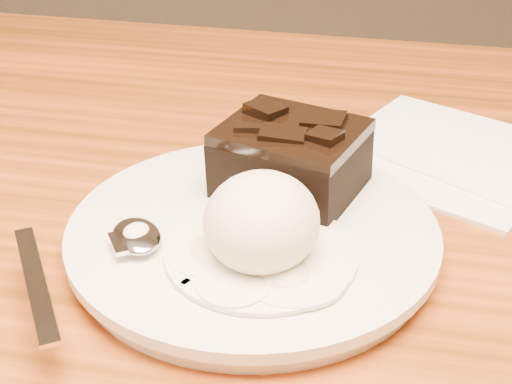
% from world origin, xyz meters
% --- Properties ---
extents(plate, '(0.24, 0.24, 0.02)m').
position_xyz_m(plate, '(0.08, -0.04, 0.76)').
color(plate, white).
rests_on(plate, dining_table).
extents(brownie, '(0.11, 0.10, 0.04)m').
position_xyz_m(brownie, '(0.10, 0.01, 0.79)').
color(brownie, black).
rests_on(brownie, plate).
extents(ice_cream_scoop, '(0.07, 0.07, 0.06)m').
position_xyz_m(ice_cream_scoop, '(0.09, -0.07, 0.80)').
color(ice_cream_scoop, white).
rests_on(ice_cream_scoop, plate).
extents(melt_puddle, '(0.12, 0.12, 0.00)m').
position_xyz_m(melt_puddle, '(0.09, -0.07, 0.77)').
color(melt_puddle, white).
rests_on(melt_puddle, plate).
extents(spoon, '(0.12, 0.16, 0.01)m').
position_xyz_m(spoon, '(0.02, -0.08, 0.77)').
color(spoon, silver).
rests_on(spoon, plate).
extents(napkin, '(0.22, 0.22, 0.01)m').
position_xyz_m(napkin, '(0.21, 0.12, 0.75)').
color(napkin, white).
rests_on(napkin, dining_table).
extents(crumb_a, '(0.01, 0.01, 0.00)m').
position_xyz_m(crumb_a, '(0.07, -0.08, 0.77)').
color(crumb_a, black).
rests_on(crumb_a, plate).
extents(crumb_b, '(0.01, 0.01, 0.00)m').
position_xyz_m(crumb_b, '(0.10, -0.02, 0.77)').
color(crumb_b, black).
rests_on(crumb_b, plate).
extents(crumb_c, '(0.01, 0.01, 0.00)m').
position_xyz_m(crumb_c, '(0.06, -0.11, 0.77)').
color(crumb_c, black).
rests_on(crumb_c, plate).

